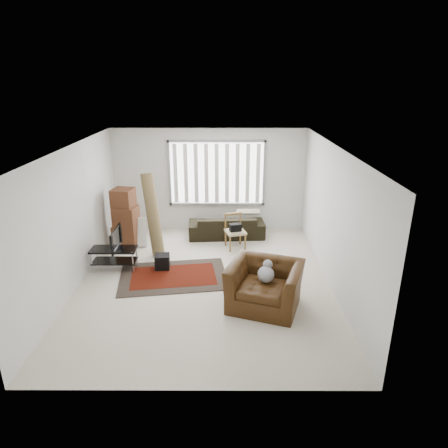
# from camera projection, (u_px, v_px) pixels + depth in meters

# --- Properties ---
(room) EXTENTS (6.00, 6.02, 2.71)m
(room) POSITION_uv_depth(u_px,v_px,m) (206.00, 191.00, 7.97)
(room) COLOR beige
(room) RESTS_ON ground
(persian_rug) EXTENTS (2.38, 1.76, 0.02)m
(persian_rug) POSITION_uv_depth(u_px,v_px,m) (173.00, 276.00, 8.29)
(persian_rug) COLOR black
(persian_rug) RESTS_ON ground
(tv_stand) EXTENTS (0.96, 0.43, 0.48)m
(tv_stand) POSITION_uv_depth(u_px,v_px,m) (114.00, 254.00, 8.50)
(tv_stand) COLOR black
(tv_stand) RESTS_ON ground
(tv) EXTENTS (0.10, 0.78, 0.45)m
(tv) POSITION_uv_depth(u_px,v_px,m) (113.00, 239.00, 8.38)
(tv) COLOR black
(tv) RESTS_ON tv_stand
(subwoofer) EXTENTS (0.33, 0.33, 0.31)m
(subwoofer) POSITION_uv_depth(u_px,v_px,m) (162.00, 261.00, 8.58)
(subwoofer) COLOR black
(subwoofer) RESTS_ON persian_rug
(moving_boxes) EXTENTS (0.67, 0.62, 1.43)m
(moving_boxes) POSITION_uv_depth(u_px,v_px,m) (126.00, 220.00, 9.61)
(moving_boxes) COLOR #57301B
(moving_boxes) RESTS_ON ground
(white_flatpack) EXTENTS (0.60, 0.34, 0.72)m
(white_flatpack) POSITION_uv_depth(u_px,v_px,m) (134.00, 233.00, 9.66)
(white_flatpack) COLOR silver
(white_flatpack) RESTS_ON ground
(rolled_rug) EXTENTS (0.63, 0.81, 1.90)m
(rolled_rug) POSITION_uv_depth(u_px,v_px,m) (153.00, 215.00, 9.10)
(rolled_rug) COLOR brown
(rolled_rug) RESTS_ON ground
(sofa) EXTENTS (1.98, 0.95, 0.74)m
(sofa) POSITION_uv_depth(u_px,v_px,m) (227.00, 223.00, 10.27)
(sofa) COLOR black
(sofa) RESTS_ON ground
(side_chair) EXTENTS (0.56, 0.56, 0.83)m
(side_chair) POSITION_uv_depth(u_px,v_px,m) (235.00, 230.00, 9.55)
(side_chair) COLOR tan
(side_chair) RESTS_ON ground
(armchair) EXTENTS (1.54, 1.44, 0.93)m
(armchair) POSITION_uv_depth(u_px,v_px,m) (265.00, 283.00, 7.09)
(armchair) COLOR #3C220C
(armchair) RESTS_ON ground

